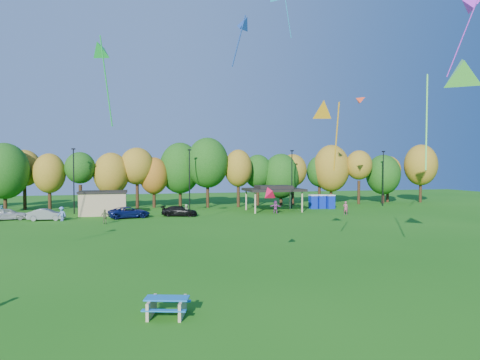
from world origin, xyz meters
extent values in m
plane|color=#19600F|center=(0.00, 0.00, 0.00)|extent=(160.00, 160.00, 0.00)
cylinder|color=black|center=(-23.75, 44.20, 1.78)|extent=(0.50, 0.50, 3.56)
ellipsoid|color=#144C0F|center=(-23.75, 44.20, 5.94)|extent=(6.62, 6.62, 8.00)
cylinder|color=black|center=(-22.13, 48.25, 1.90)|extent=(0.50, 0.50, 3.79)
ellipsoid|color=olive|center=(-22.13, 48.25, 6.32)|extent=(4.94, 4.94, 5.58)
cylinder|color=black|center=(-18.02, 45.01, 1.67)|extent=(0.50, 0.50, 3.34)
ellipsoid|color=olive|center=(-18.02, 45.01, 5.56)|extent=(4.61, 4.61, 5.88)
cylinder|color=black|center=(-13.72, 44.85, 1.91)|extent=(0.50, 0.50, 3.82)
ellipsoid|color=#144C0F|center=(-13.72, 44.85, 6.36)|extent=(4.43, 4.43, 4.73)
cylinder|color=black|center=(-9.30, 45.50, 1.63)|extent=(0.50, 0.50, 3.25)
ellipsoid|color=olive|center=(-9.30, 45.50, 5.42)|extent=(5.33, 5.33, 6.53)
cylinder|color=black|center=(-5.45, 46.07, 1.98)|extent=(0.50, 0.50, 3.96)
ellipsoid|color=olive|center=(-5.45, 46.07, 6.61)|extent=(5.31, 5.31, 5.82)
cylinder|color=black|center=(-2.85, 46.34, 1.52)|extent=(0.50, 0.50, 3.05)
ellipsoid|color=#995914|center=(-2.85, 46.34, 5.08)|extent=(4.54, 4.54, 5.87)
cylinder|color=black|center=(1.42, 47.53, 1.89)|extent=(0.50, 0.50, 3.77)
ellipsoid|color=#144C0F|center=(1.42, 47.53, 6.29)|extent=(6.69, 6.69, 8.35)
cylinder|color=black|center=(5.46, 44.54, 2.14)|extent=(0.50, 0.50, 4.28)
ellipsoid|color=#144C0F|center=(5.46, 44.54, 7.14)|extent=(6.64, 6.64, 8.01)
cylinder|color=black|center=(10.41, 44.21, 1.88)|extent=(0.50, 0.50, 3.76)
ellipsoid|color=olive|center=(10.41, 44.21, 6.27)|extent=(4.49, 4.49, 6.02)
cylinder|color=black|center=(14.29, 46.25, 1.72)|extent=(0.50, 0.50, 3.43)
ellipsoid|color=#144C0F|center=(14.29, 46.25, 5.72)|extent=(4.77, 4.77, 5.63)
cylinder|color=black|center=(18.11, 45.40, 1.48)|extent=(0.50, 0.50, 2.95)
ellipsoid|color=#144C0F|center=(18.11, 45.40, 4.92)|extent=(6.14, 6.14, 7.54)
cylinder|color=black|center=(20.39, 45.86, 1.76)|extent=(0.50, 0.50, 3.52)
ellipsoid|color=olive|center=(20.39, 45.86, 5.87)|extent=(4.78, 4.78, 5.53)
cylinder|color=black|center=(26.06, 47.51, 1.69)|extent=(0.50, 0.50, 3.39)
ellipsoid|color=#144C0F|center=(26.06, 47.51, 5.64)|extent=(4.54, 4.54, 5.46)
cylinder|color=black|center=(27.70, 46.23, 1.86)|extent=(0.50, 0.50, 3.72)
ellipsoid|color=olive|center=(27.70, 46.23, 6.20)|extent=(6.32, 6.32, 8.24)
cylinder|color=black|center=(31.99, 44.27, 2.03)|extent=(0.50, 0.50, 4.06)
ellipsoid|color=olive|center=(31.99, 44.27, 6.77)|extent=(4.50, 4.50, 5.13)
cylinder|color=black|center=(37.07, 44.81, 1.53)|extent=(0.50, 0.50, 3.05)
ellipsoid|color=#144C0F|center=(37.07, 44.81, 5.09)|extent=(5.97, 5.97, 7.05)
cylinder|color=black|center=(38.98, 46.35, 1.78)|extent=(0.50, 0.50, 3.55)
ellipsoid|color=olive|center=(38.98, 46.35, 5.92)|extent=(4.60, 4.60, 4.99)
cylinder|color=black|center=(44.51, 44.51, 2.03)|extent=(0.50, 0.50, 4.07)
ellipsoid|color=olive|center=(44.51, 44.51, 6.78)|extent=(5.83, 5.83, 7.42)
cylinder|color=black|center=(-14.00, 40.00, 4.50)|extent=(0.16, 0.16, 9.00)
cube|color=black|center=(-14.00, 40.00, 9.00)|extent=(0.50, 0.25, 0.18)
cylinder|color=black|center=(2.00, 40.00, 4.50)|extent=(0.16, 0.16, 9.00)
cube|color=black|center=(2.00, 40.00, 9.00)|extent=(0.50, 0.25, 0.18)
cylinder|color=black|center=(18.00, 40.00, 4.50)|extent=(0.16, 0.16, 9.00)
cube|color=black|center=(18.00, 40.00, 9.00)|extent=(0.50, 0.25, 0.18)
cylinder|color=black|center=(34.00, 40.00, 4.50)|extent=(0.16, 0.16, 9.00)
cube|color=black|center=(34.00, 40.00, 9.00)|extent=(0.50, 0.25, 0.18)
cube|color=tan|center=(-10.00, 38.00, 1.50)|extent=(6.00, 4.00, 3.00)
cube|color=black|center=(-10.00, 38.00, 3.12)|extent=(6.30, 4.30, 0.25)
cylinder|color=tan|center=(10.50, 34.50, 1.50)|extent=(0.24, 0.24, 3.00)
cylinder|color=tan|center=(17.50, 34.50, 1.50)|extent=(0.24, 0.24, 3.00)
cylinder|color=tan|center=(10.50, 39.50, 1.50)|extent=(0.24, 0.24, 3.00)
cylinder|color=tan|center=(17.50, 39.50, 1.50)|extent=(0.24, 0.24, 3.00)
cube|color=black|center=(14.00, 37.00, 3.15)|extent=(8.20, 6.20, 0.35)
cube|color=black|center=(14.00, 37.00, 3.55)|extent=(5.00, 3.50, 0.45)
cube|color=#0D26AD|center=(21.06, 38.78, 1.00)|extent=(1.10, 1.10, 2.00)
cube|color=silver|center=(21.06, 38.78, 2.09)|extent=(1.15, 1.15, 0.18)
cube|color=#0D26AD|center=(22.36, 38.63, 1.00)|extent=(1.10, 1.10, 2.00)
cube|color=silver|center=(22.36, 38.63, 2.09)|extent=(1.15, 1.15, 0.18)
cube|color=#0D26AD|center=(23.66, 38.12, 1.00)|extent=(1.10, 1.10, 2.00)
cube|color=silver|center=(23.66, 38.12, 2.09)|extent=(1.15, 1.15, 0.18)
cube|color=tan|center=(-5.15, -3.36, 0.39)|extent=(0.56, 1.54, 0.78)
cube|color=tan|center=(-3.80, -3.75, 0.39)|extent=(0.56, 1.54, 0.78)
cube|color=blue|center=(-4.48, -3.56, 0.81)|extent=(2.09, 1.32, 0.06)
cube|color=blue|center=(-4.66, -4.20, 0.48)|extent=(1.94, 0.80, 0.05)
cube|color=blue|center=(-4.29, -2.91, 0.48)|extent=(1.94, 0.80, 0.05)
imported|color=#BDBDBD|center=(-21.04, 34.91, 0.74)|extent=(4.62, 2.54, 1.49)
imported|color=gray|center=(-16.37, 33.49, 0.71)|extent=(4.35, 1.67, 1.41)
imported|color=#0D1853|center=(-6.54, 33.53, 0.72)|extent=(5.61, 3.52, 1.44)
imported|color=black|center=(-0.08, 33.95, 0.68)|extent=(5.07, 3.21, 1.37)
imported|color=teal|center=(-22.44, 37.77, 0.81)|extent=(0.90, 0.77, 1.62)
imported|color=#98485B|center=(22.03, 30.10, 0.92)|extent=(0.80, 0.78, 1.85)
imported|color=#77865C|center=(0.77, 33.63, 0.80)|extent=(0.72, 0.90, 1.59)
imported|color=#5778C0|center=(-14.44, 32.42, 0.87)|extent=(1.29, 1.09, 1.73)
imported|color=#616D43|center=(-9.19, 28.54, 0.83)|extent=(1.02, 0.54, 1.67)
imported|color=#953E8E|center=(13.30, 33.98, 0.90)|extent=(1.71, 1.29, 1.80)
cone|color=green|center=(-8.52, 14.34, 16.34)|extent=(2.10, 2.41, 2.09)
cylinder|color=green|center=(-7.91, 12.33, 13.19)|extent=(0.82, 2.41, 6.61)
cone|color=#F50D3E|center=(2.89, 4.49, 5.00)|extent=(0.99, 1.26, 1.21)
cone|color=#B227D3|center=(25.79, 11.83, 22.29)|extent=(3.00, 2.70, 2.49)
cylinder|color=#B227D3|center=(23.60, 10.85, 18.69)|extent=(2.62, 1.25, 7.55)
cone|color=#68F054|center=(14.33, 0.32, 12.87)|extent=(3.98, 4.13, 3.32)
cylinder|color=#68F054|center=(13.05, 1.98, 9.72)|extent=(1.60, 2.03, 6.61)
cone|color=#FFA21A|center=(7.62, 6.43, 10.98)|extent=(2.12, 2.50, 2.16)
cylinder|color=#FFA21A|center=(8.02, 4.98, 8.73)|extent=(0.58, 1.77, 4.73)
cylinder|color=#2194D1|center=(12.84, 28.21, 25.70)|extent=(1.67, 1.51, 5.67)
cone|color=navy|center=(2.88, 11.11, 18.27)|extent=(1.86, 1.94, 1.53)
cylinder|color=navy|center=(2.17, 10.14, 16.47)|extent=(0.94, 1.24, 3.79)
cone|color=red|center=(22.45, 26.87, 15.17)|extent=(1.77, 1.58, 1.49)
camera|label=1|loc=(-5.84, -22.71, 6.76)|focal=32.00mm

